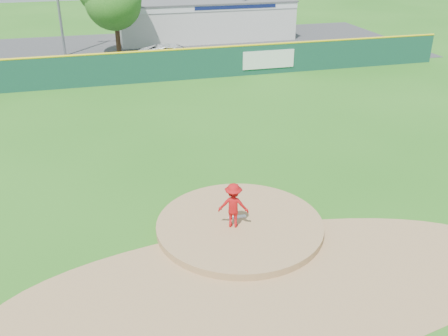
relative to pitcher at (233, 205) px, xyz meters
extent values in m
plane|color=#286B19|center=(0.27, 0.14, -1.01)|extent=(120.00, 120.00, 0.00)
cylinder|color=#9E774C|center=(0.27, 0.14, -1.01)|extent=(5.50, 5.50, 0.50)
cube|color=white|center=(0.27, 0.44, -0.74)|extent=(0.60, 0.15, 0.04)
cylinder|color=#9E774C|center=(0.27, -2.86, -1.01)|extent=(15.40, 15.40, 0.01)
cube|color=#38383A|center=(0.27, 27.14, -1.00)|extent=(44.00, 16.00, 0.02)
imported|color=#B90F12|center=(0.00, 0.00, 0.00)|extent=(1.12, 0.88, 1.52)
imported|color=silver|center=(1.93, 22.08, -0.26)|extent=(5.67, 3.62, 1.46)
cube|color=silver|center=(6.27, 32.14, 0.59)|extent=(15.00, 8.00, 3.20)
cube|color=white|center=(6.27, 28.12, 1.99)|extent=(15.00, 0.06, 0.55)
cube|color=#0F194C|center=(8.27, 28.08, 1.99)|extent=(7.00, 0.03, 0.28)
cube|color=white|center=(7.65, 18.06, -0.01)|extent=(3.60, 0.04, 1.20)
cube|color=#154436|center=(0.27, 18.14, -0.01)|extent=(40.00, 0.10, 2.00)
cylinder|color=yellow|center=(0.27, 18.14, 0.99)|extent=(40.00, 0.14, 0.14)
cylinder|color=#382314|center=(-1.73, 25.14, 0.29)|extent=(0.36, 0.36, 2.60)
cylinder|color=#382314|center=(13.27, 36.14, -0.21)|extent=(0.40, 0.40, 1.60)
camera|label=1|loc=(-3.87, -13.24, 8.02)|focal=40.00mm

